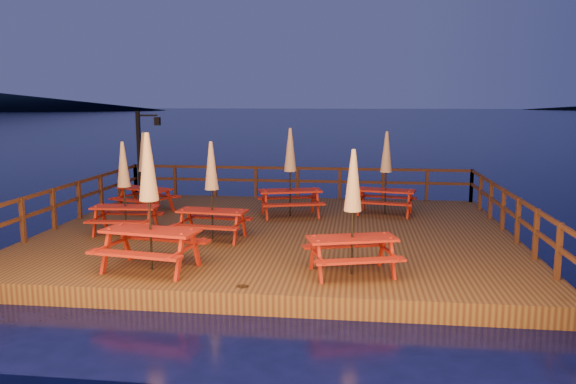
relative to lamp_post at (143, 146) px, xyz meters
name	(u,v)px	position (x,y,z in m)	size (l,w,h in m)	color
ground	(278,244)	(5.39, -4.55, -2.20)	(500.00, 500.00, 0.00)	black
deck	(278,237)	(5.39, -4.55, -2.00)	(12.00, 10.00, 0.40)	#422515
deck_piles	(278,255)	(5.39, -4.55, -2.50)	(11.44, 9.44, 1.40)	#391B12
railing	(286,190)	(5.39, -2.77, -1.03)	(11.80, 9.75, 1.10)	#391B12
lamp_post	(143,146)	(0.00, 0.00, 0.00)	(0.85, 0.18, 3.00)	black
picnic_table_0	(144,171)	(1.01, -2.58, -0.55)	(2.06, 1.88, 2.41)	maroon
picnic_table_1	(386,172)	(8.28, -2.13, -0.51)	(1.98, 1.74, 2.47)	maroon
picnic_table_2	(353,210)	(7.36, -8.15, -0.52)	(2.04, 1.84, 2.45)	maroon
picnic_table_3	(212,189)	(3.94, -5.73, -0.55)	(1.80, 1.53, 2.40)	maroon
picnic_table_4	(124,186)	(1.59, -5.43, -0.58)	(1.73, 1.45, 2.35)	maroon
picnic_table_5	(290,171)	(5.50, -2.75, -0.45)	(2.15, 1.93, 2.58)	maroon
picnic_table_6	(149,200)	(3.37, -8.36, -0.37)	(2.14, 1.86, 2.75)	maroon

